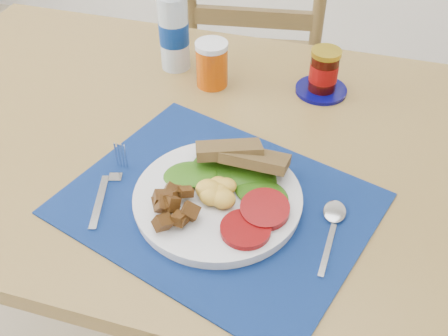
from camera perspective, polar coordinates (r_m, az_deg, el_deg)
name	(u,v)px	position (r m, az deg, el deg)	size (l,w,h in m)	color
table	(185,163)	(1.16, -4.22, 0.50)	(1.40, 0.90, 0.75)	brown
chair_far	(255,44)	(1.77, 3.38, 13.31)	(0.49, 0.47, 1.16)	brown
placemat	(218,204)	(0.95, -0.68, -3.90)	(0.52, 0.41, 0.00)	black
breakfast_plate	(214,196)	(0.93, -1.12, -3.03)	(0.30, 0.30, 0.07)	silver
fork	(110,186)	(1.00, -12.33, -1.91)	(0.05, 0.19, 0.00)	#B2B5BA
spoon	(332,224)	(0.93, 11.71, -5.97)	(0.04, 0.17, 0.01)	#B2B5BA
water_bottle	(174,26)	(1.28, -5.52, 15.09)	(0.07, 0.07, 0.24)	#ADBFCC
juice_glass	(212,65)	(1.23, -1.33, 11.12)	(0.07, 0.07, 0.10)	#B84404
jam_on_saucer	(323,74)	(1.22, 10.76, 10.03)	(0.12, 0.12, 0.11)	#050553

